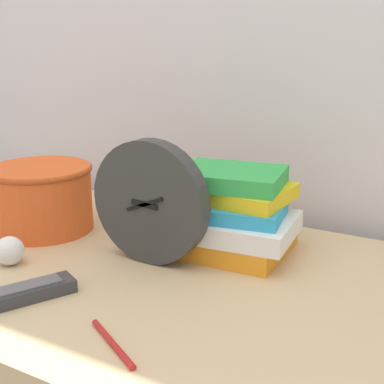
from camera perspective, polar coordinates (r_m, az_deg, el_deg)
The scene contains 6 objects.
desk_clock at distance 0.90m, azimuth -4.54°, elevation -1.09°, with size 0.21×0.04×0.21m.
book_stack at distance 0.96m, azimuth 4.28°, elevation -2.33°, with size 0.25×0.20×0.15m.
basket at distance 1.10m, azimuth -15.75°, elevation -0.38°, with size 0.21×0.21×0.13m.
tv_remote at distance 0.84m, azimuth -17.79°, elevation -10.30°, with size 0.11×0.16×0.02m.
crumpled_paper_ball at distance 0.96m, azimuth -18.90°, elevation -5.95°, with size 0.05×0.05×0.05m.
pen at distance 0.70m, azimuth -8.45°, elevation -15.67°, with size 0.11×0.07×0.01m.
Camera 1 is at (0.49, -0.37, 1.11)m, focal length 50.00 mm.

